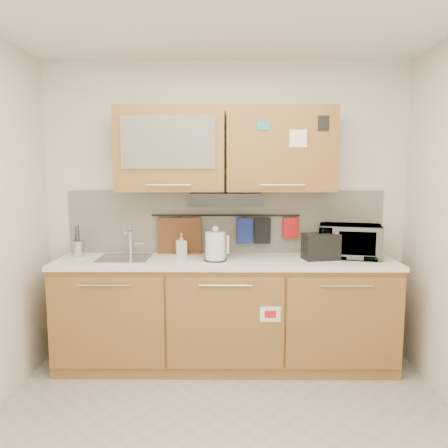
{
  "coord_description": "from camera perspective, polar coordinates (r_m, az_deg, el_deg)",
  "views": [
    {
      "loc": [
        0.01,
        -2.39,
        1.66
      ],
      "look_at": [
        -0.01,
        1.05,
        1.23
      ],
      "focal_mm": 35.0,
      "sensor_mm": 36.0,
      "label": 1
    }
  ],
  "objects": [
    {
      "name": "wall_back",
      "position": [
        3.91,
        0.2,
        1.78
      ],
      "size": [
        3.2,
        0.0,
        3.2
      ],
      "primitive_type": "plane",
      "rotation": [
        1.57,
        0.0,
        0.0
      ],
      "color": "silver",
      "rests_on": "ground"
    },
    {
      "name": "base_cabinet",
      "position": [
        3.8,
        0.18,
        -12.21
      ],
      "size": [
        2.8,
        0.64,
        0.88
      ],
      "color": "olive",
      "rests_on": "floor"
    },
    {
      "name": "countertop",
      "position": [
        3.66,
        0.18,
        -4.91
      ],
      "size": [
        2.82,
        0.62,
        0.04
      ],
      "primitive_type": "cube",
      "color": "white",
      "rests_on": "base_cabinet"
    },
    {
      "name": "backsplash",
      "position": [
        3.91,
        0.2,
        0.31
      ],
      "size": [
        2.8,
        0.02,
        0.56
      ],
      "primitive_type": "cube",
      "color": "silver",
      "rests_on": "countertop"
    },
    {
      "name": "upper_cabinets",
      "position": [
        3.72,
        0.12,
        9.69
      ],
      "size": [
        1.82,
        0.37,
        0.7
      ],
      "color": "olive",
      "rests_on": "wall_back"
    },
    {
      "name": "range_hood",
      "position": [
        3.65,
        0.19,
        3.3
      ],
      "size": [
        0.6,
        0.46,
        0.1
      ],
      "primitive_type": "cube",
      "color": "black",
      "rests_on": "upper_cabinets"
    },
    {
      "name": "sink",
      "position": [
        3.78,
        -12.84,
        -4.35
      ],
      "size": [
        0.42,
        0.4,
        0.26
      ],
      "color": "silver",
      "rests_on": "countertop"
    },
    {
      "name": "utensil_rail",
      "position": [
        3.86,
        0.2,
        1.13
      ],
      "size": [
        1.3,
        0.02,
        0.02
      ],
      "primitive_type": "cylinder",
      "rotation": [
        0.0,
        1.57,
        0.0
      ],
      "color": "black",
      "rests_on": "backsplash"
    },
    {
      "name": "utensil_crock",
      "position": [
        3.97,
        -18.51,
        -3.01
      ],
      "size": [
        0.13,
        0.13,
        0.27
      ],
      "rotation": [
        0.0,
        0.0,
        0.25
      ],
      "color": "#B9B9BE",
      "rests_on": "countertop"
    },
    {
      "name": "kettle",
      "position": [
        3.57,
        -1.11,
        -3.01
      ],
      "size": [
        0.22,
        0.21,
        0.29
      ],
      "rotation": [
        0.0,
        0.0,
        0.37
      ],
      "color": "silver",
      "rests_on": "countertop"
    },
    {
      "name": "toaster",
      "position": [
        3.71,
        12.53,
        -2.85
      ],
      "size": [
        0.31,
        0.22,
        0.22
      ],
      "rotation": [
        0.0,
        0.0,
        0.19
      ],
      "color": "black",
      "rests_on": "countertop"
    },
    {
      "name": "microwave",
      "position": [
        3.86,
        16.09,
        -2.15
      ],
      "size": [
        0.57,
        0.45,
        0.28
      ],
      "primitive_type": "imported",
      "rotation": [
        0.0,
        0.0,
        -0.24
      ],
      "color": "#999999",
      "rests_on": "countertop"
    },
    {
      "name": "soap_bottle",
      "position": [
        3.82,
        -5.59,
        -2.66
      ],
      "size": [
        0.11,
        0.11,
        0.19
      ],
      "primitive_type": "imported",
      "rotation": [
        0.0,
        0.0,
        0.25
      ],
      "color": "#999999",
      "rests_on": "countertop"
    },
    {
      "name": "cutting_board",
      "position": [
        3.91,
        -5.81,
        -2.69
      ],
      "size": [
        0.39,
        0.03,
        0.48
      ],
      "primitive_type": "cube",
      "rotation": [
        0.0,
        0.0,
        0.01
      ],
      "color": "brown",
      "rests_on": "utensil_rail"
    },
    {
      "name": "oven_mitt",
      "position": [
        3.87,
        2.71,
        -0.88
      ],
      "size": [
        0.14,
        0.05,
        0.23
      ],
      "primitive_type": "cube",
      "rotation": [
        0.0,
        0.0,
        0.13
      ],
      "color": "navy",
      "rests_on": "utensil_rail"
    },
    {
      "name": "dark_pouch",
      "position": [
        3.88,
        5.02,
        -0.88
      ],
      "size": [
        0.15,
        0.04,
        0.23
      ],
      "primitive_type": "cube",
      "rotation": [
        0.0,
        0.0,
        0.01
      ],
      "color": "black",
      "rests_on": "utensil_rail"
    },
    {
      "name": "pot_holder",
      "position": [
        3.9,
        8.71,
        -0.53
      ],
      "size": [
        0.15,
        0.07,
        0.18
      ],
      "primitive_type": "cube",
      "rotation": [
        0.0,
        0.0,
        0.31
      ],
      "color": "red",
      "rests_on": "utensil_rail"
    }
  ]
}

